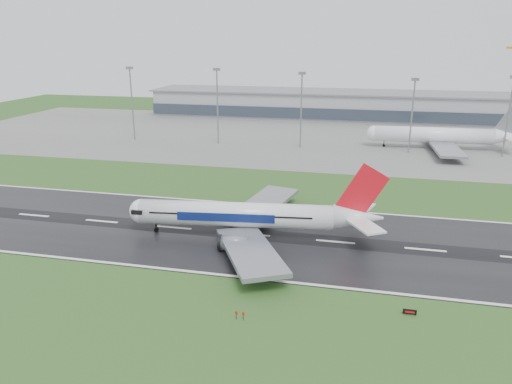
# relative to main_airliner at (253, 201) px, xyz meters

# --- Properties ---
(ground) EXTENTS (520.00, 520.00, 0.00)m
(ground) POSITION_rel_main_airliner_xyz_m (19.43, 0.74, -9.00)
(ground) COLOR #264E1C
(ground) RESTS_ON ground
(runway) EXTENTS (400.00, 45.00, 0.10)m
(runway) POSITION_rel_main_airliner_xyz_m (19.43, 0.74, -8.95)
(runway) COLOR black
(runway) RESTS_ON ground
(apron) EXTENTS (400.00, 130.00, 0.08)m
(apron) POSITION_rel_main_airliner_xyz_m (19.43, 125.74, -8.96)
(apron) COLOR slate
(apron) RESTS_ON ground
(terminal) EXTENTS (240.00, 36.00, 15.00)m
(terminal) POSITION_rel_main_airliner_xyz_m (19.43, 185.74, -1.50)
(terminal) COLOR gray
(terminal) RESTS_ON ground
(main_airliner) EXTENTS (66.67, 64.16, 17.79)m
(main_airliner) POSITION_rel_main_airliner_xyz_m (0.00, 0.00, 0.00)
(main_airliner) COLOR silver
(main_airliner) RESTS_ON runway
(parked_airliner) EXTENTS (66.60, 62.39, 18.75)m
(parked_airliner) POSITION_rel_main_airliner_xyz_m (55.39, 111.19, 0.46)
(parked_airliner) COLOR white
(parked_airliner) RESTS_ON apron
(runway_sign) EXTENTS (2.31, 0.36, 1.04)m
(runway_sign) POSITION_rel_main_airliner_xyz_m (34.00, -27.90, -8.48)
(runway_sign) COLOR black
(runway_sign) RESTS_ON ground
(floodmast_0) EXTENTS (0.64, 0.64, 31.98)m
(floodmast_0) POSITION_rel_main_airliner_xyz_m (-80.44, 100.74, 7.00)
(floodmast_0) COLOR gray
(floodmast_0) RESTS_ON ground
(floodmast_1) EXTENTS (0.64, 0.64, 31.92)m
(floodmast_1) POSITION_rel_main_airliner_xyz_m (-39.65, 100.74, 6.96)
(floodmast_1) COLOR gray
(floodmast_1) RESTS_ON ground
(floodmast_2) EXTENTS (0.64, 0.64, 30.85)m
(floodmast_2) POSITION_rel_main_airliner_xyz_m (-2.64, 100.74, 6.43)
(floodmast_2) COLOR gray
(floodmast_2) RESTS_ON ground
(floodmast_3) EXTENTS (0.64, 0.64, 29.13)m
(floodmast_3) POSITION_rel_main_airliner_xyz_m (42.49, 100.74, 5.57)
(floodmast_3) COLOR gray
(floodmast_3) RESTS_ON ground
(floodmast_4) EXTENTS (0.64, 0.64, 30.61)m
(floodmast_4) POSITION_rel_main_airliner_xyz_m (78.39, 100.74, 6.31)
(floodmast_4) COLOR gray
(floodmast_4) RESTS_ON ground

